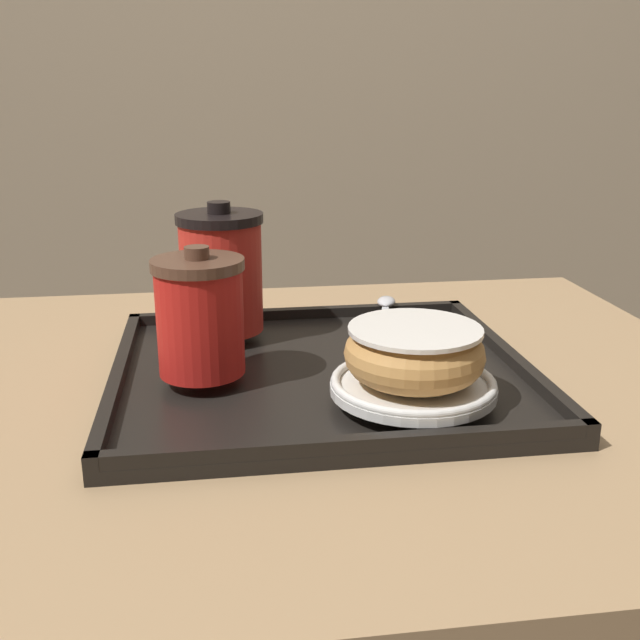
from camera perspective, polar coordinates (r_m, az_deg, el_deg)
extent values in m
cube|color=tan|center=(1.80, -5.91, 22.82)|extent=(8.00, 0.05, 2.40)
cube|color=tan|center=(0.76, -1.05, -5.77)|extent=(0.89, 0.73, 0.03)
cube|color=black|center=(0.75, 0.00, -4.23)|extent=(0.40, 0.36, 0.01)
cube|color=black|center=(0.59, 2.48, -9.43)|extent=(0.40, 0.01, 0.01)
cube|color=black|center=(0.91, -1.58, 0.53)|extent=(0.40, 0.01, 0.01)
cube|color=black|center=(0.75, -15.13, -4.02)|extent=(0.01, 0.36, 0.01)
cube|color=black|center=(0.80, 14.12, -2.55)|extent=(0.01, 0.36, 0.01)
cylinder|color=red|center=(0.70, -9.11, -0.14)|extent=(0.08, 0.08, 0.10)
cylinder|color=brown|center=(0.69, -9.33, 4.21)|extent=(0.09, 0.09, 0.01)
cylinder|color=brown|center=(0.68, -9.37, 5.08)|extent=(0.02, 0.02, 0.01)
cylinder|color=red|center=(0.82, -7.51, 3.26)|extent=(0.09, 0.09, 0.12)
cylinder|color=black|center=(0.81, -7.69, 7.71)|extent=(0.09, 0.09, 0.01)
cylinder|color=black|center=(0.81, -7.72, 8.49)|extent=(0.02, 0.02, 0.01)
cylinder|color=white|center=(0.67, 7.09, -5.15)|extent=(0.15, 0.15, 0.01)
torus|color=white|center=(0.67, 7.11, -4.67)|extent=(0.15, 0.15, 0.01)
torus|color=tan|center=(0.66, 7.20, -2.60)|extent=(0.12, 0.12, 0.04)
cylinder|color=white|center=(0.65, 7.27, -0.72)|extent=(0.12, 0.12, 0.00)
ellipsoid|color=silver|center=(0.92, 5.07, 1.41)|extent=(0.03, 0.04, 0.01)
cube|color=silver|center=(0.84, 4.81, -0.36)|extent=(0.04, 0.13, 0.00)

